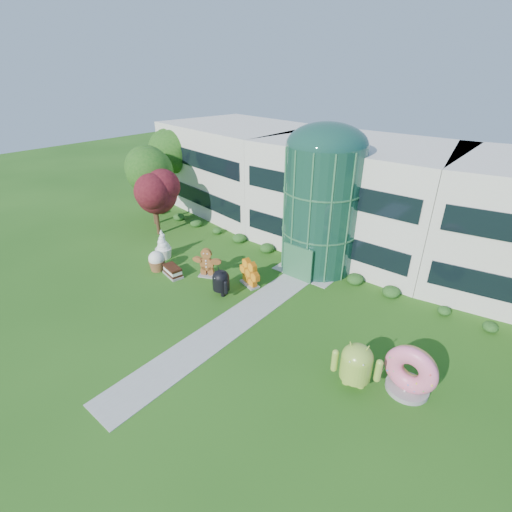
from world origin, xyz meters
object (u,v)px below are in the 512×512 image
Objects in this scene: android_green at (357,363)px; android_black at (221,281)px; gingerbread at (207,262)px; donut at (412,369)px.

android_green reaches higher than android_black.
android_black is at bearing -49.11° from gingerbread.
android_black is 0.82× the size of donut.
gingerbread is (-16.46, 1.62, -0.18)m from donut.
android_green is 2.71m from donut.
android_black is at bearing 150.91° from android_green.
android_black is 13.73m from donut.
donut is at bearing 20.11° from android_black.
android_green is 14.49m from gingerbread.
android_green reaches higher than gingerbread.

